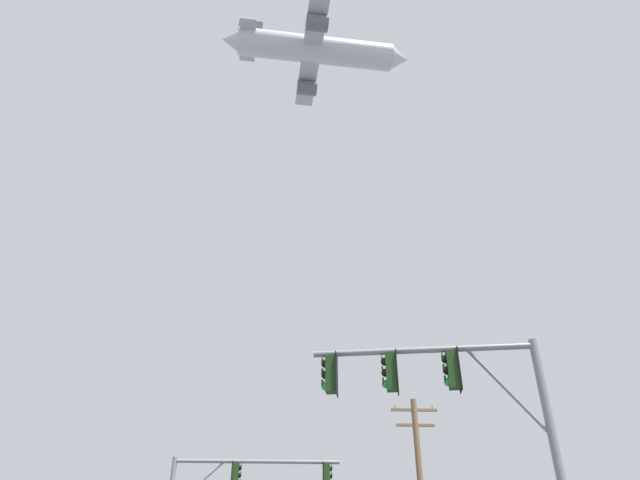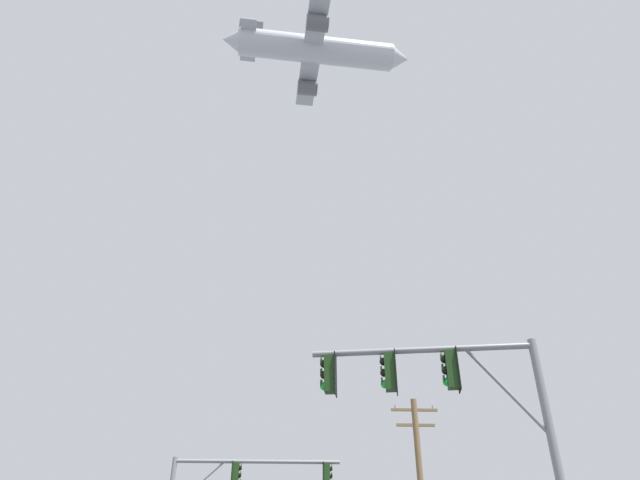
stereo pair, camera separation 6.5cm
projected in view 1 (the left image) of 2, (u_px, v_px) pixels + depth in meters
name	position (u px, v px, depth m)	size (l,w,h in m)	color
signal_pole_near	(453.00, 404.00, 12.89)	(5.40, 1.15, 6.44)	slate
airplane	(316.00, 50.00, 59.69)	(20.39, 15.75, 5.56)	#B7BCC6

